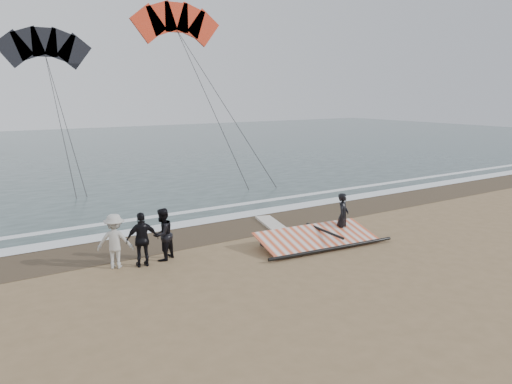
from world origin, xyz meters
TOP-DOWN VIEW (x-y plane):
  - ground at (0.00, 0.00)m, footprint 120.00×120.00m
  - sea at (0.00, 33.00)m, footprint 120.00×54.00m
  - wet_sand at (0.00, 4.50)m, footprint 120.00×2.80m
  - foam_near at (0.00, 5.90)m, footprint 120.00×0.90m
  - foam_far at (0.00, 7.60)m, footprint 120.00×0.45m
  - man_main at (1.92, 1.33)m, footprint 0.68×0.62m
  - board_white at (0.83, 1.73)m, footprint 1.45×2.59m
  - board_cream at (0.82, 4.00)m, footprint 1.23×2.37m
  - trio_cluster at (-4.95, 2.56)m, footprint 2.47×1.06m
  - sail_rig at (0.52, 1.24)m, footprint 4.67×2.12m
  - kite_red at (5.63, 22.28)m, footprint 7.47×6.36m
  - kite_dark at (-2.08, 27.60)m, footprint 7.23×7.52m

SIDE VIEW (x-z plane):
  - ground at x=0.00m, z-range 0.00..0.00m
  - wet_sand at x=0.00m, z-range 0.00..0.01m
  - sea at x=0.00m, z-range 0.00..0.02m
  - foam_near at x=0.00m, z-range 0.02..0.03m
  - foam_far at x=0.00m, z-range 0.02..0.03m
  - board_cream at x=0.82m, z-range 0.00..0.10m
  - board_white at x=0.83m, z-range 0.00..0.10m
  - sail_rig at x=0.52m, z-range -0.06..0.45m
  - man_main at x=1.92m, z-range 0.00..1.56m
  - trio_cluster at x=-4.95m, z-range -0.01..1.59m
  - kite_dark at x=-2.08m, z-range -0.56..16.18m
  - kite_red at x=5.63m, z-range 1.67..17.16m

